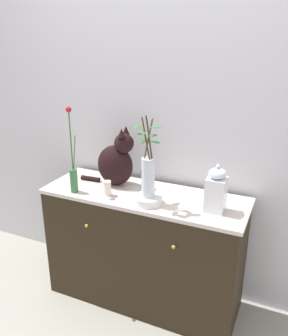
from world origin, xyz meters
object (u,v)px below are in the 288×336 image
at_px(vase_glass_clear, 148,174).
at_px(candle_pillar, 108,188).
at_px(vase_slim_green, 73,172).
at_px(cat_sitting, 116,161).
at_px(bowl_porcelain, 148,200).
at_px(sideboard, 144,248).
at_px(jar_lidded_porcelain, 216,191).

xyz_separation_m(vase_glass_clear, candle_pillar, (-0.28, 0.00, -0.15)).
xyz_separation_m(vase_slim_green, candle_pillar, (0.23, 0.04, -0.09)).
bearing_deg(vase_glass_clear, candle_pillar, 179.79).
xyz_separation_m(cat_sitting, vase_slim_green, (-0.20, -0.22, -0.03)).
bearing_deg(vase_slim_green, vase_glass_clear, 4.68).
bearing_deg(vase_glass_clear, vase_slim_green, -175.32).
bearing_deg(vase_glass_clear, bowl_porcelain, 76.91).
xyz_separation_m(cat_sitting, candle_pillar, (0.03, -0.18, -0.12)).
distance_m(bowl_porcelain, candle_pillar, 0.29).
xyz_separation_m(bowl_porcelain, candle_pillar, (-0.28, -0.00, 0.03)).
height_order(sideboard, cat_sitting, cat_sitting).
distance_m(cat_sitting, vase_glass_clear, 0.36).
height_order(sideboard, jar_lidded_porcelain, jar_lidded_porcelain).
height_order(bowl_porcelain, candle_pillar, candle_pillar).
xyz_separation_m(cat_sitting, vase_glass_clear, (0.31, -0.18, 0.03)).
bearing_deg(sideboard, jar_lidded_porcelain, -5.04).
bearing_deg(candle_pillar, bowl_porcelain, 0.02).
height_order(vase_slim_green, candle_pillar, vase_slim_green).
bearing_deg(bowl_porcelain, sideboard, 124.59).
relative_size(sideboard, jar_lidded_porcelain, 4.66).
bearing_deg(vase_glass_clear, sideboard, 124.24).
relative_size(bowl_porcelain, jar_lidded_porcelain, 0.61).
distance_m(sideboard, cat_sitting, 0.63).
xyz_separation_m(cat_sitting, jar_lidded_porcelain, (0.71, -0.11, -0.04)).
bearing_deg(bowl_porcelain, candle_pillar, -179.98).
distance_m(sideboard, jar_lidded_porcelain, 0.72).
xyz_separation_m(sideboard, vase_slim_green, (-0.43, -0.16, 0.55)).
bearing_deg(jar_lidded_porcelain, vase_glass_clear, -169.39).
height_order(cat_sitting, jar_lidded_porcelain, cat_sitting).
bearing_deg(vase_slim_green, sideboard, 20.13).
bearing_deg(sideboard, bowl_porcelain, -55.41).
relative_size(vase_slim_green, candle_pillar, 5.14).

